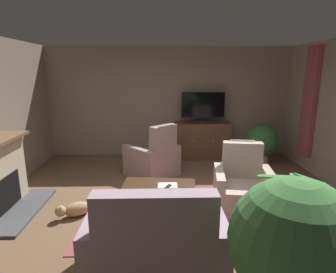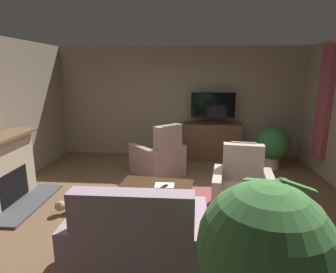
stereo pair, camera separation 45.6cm
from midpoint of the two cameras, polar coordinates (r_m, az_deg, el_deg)
ground_plane at (r=4.59m, az=3.84°, el=-14.90°), size 6.61×6.53×0.04m
wall_back at (r=7.10m, az=4.23°, el=7.00°), size 6.61×0.10×2.73m
curtain_panel_far at (r=6.56m, az=31.07°, el=5.80°), size 0.10×0.44×2.29m
rug_central at (r=4.45m, az=0.70°, el=-15.48°), size 2.30×1.98×0.01m
fireplace at (r=5.13m, az=-28.43°, el=-6.64°), size 0.82×1.47×1.14m
tv_cabinet at (r=6.97m, az=10.76°, el=-1.16°), size 1.37×0.51×0.90m
television at (r=6.76m, az=11.13°, el=5.88°), size 1.04×0.20×0.75m
coffee_table at (r=4.41m, az=0.66°, el=-10.26°), size 1.16×0.64×0.43m
tv_remote at (r=4.25m, az=2.28°, el=-10.34°), size 0.12×0.17×0.02m
folded_newspaper at (r=4.33m, az=2.33°, el=-9.99°), size 0.30×0.22×0.01m
sofa_floral at (r=3.18m, az=-1.66°, el=-21.15°), size 1.46×0.91×1.08m
armchair_near_window at (r=4.54m, az=17.77°, el=-10.91°), size 0.99×0.93×1.05m
armchair_facing_sofa at (r=5.84m, az=0.38°, el=-4.67°), size 1.23×1.23×1.13m
potted_plant_on_hearth_side at (r=3.37m, az=24.42°, el=-22.10°), size 0.69×0.69×1.15m
potted_plant_tall_palm_by_window at (r=2.47m, az=24.55°, el=-21.05°), size 1.04×1.04×1.36m
potted_plant_small_fern_corner at (r=6.68m, az=22.53°, el=-1.51°), size 0.74×0.74×0.95m
cat at (r=4.62m, az=-15.98°, el=-13.36°), size 0.67×0.38×0.23m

